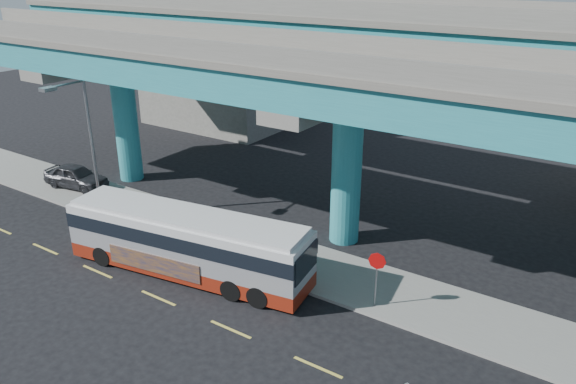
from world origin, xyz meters
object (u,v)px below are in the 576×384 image
Objects in this scene: parked_car at (76,176)px; street_lamp at (81,130)px; stop_sign at (377,268)px; transit_bus at (187,241)px.

parked_car is 0.58× the size of street_lamp.
stop_sign reaches higher than parked_car.
street_lamp reaches higher than stop_sign.
stop_sign is (21.44, -1.55, 1.05)m from parked_car.
street_lamp is 3.12× the size of stop_sign.
parked_car is (-13.04, 3.70, -0.79)m from transit_bus.
street_lamp is 17.33m from stop_sign.
transit_bus is 4.88× the size of stop_sign.
parked_car is 6.58m from street_lamp.
street_lamp is (4.44, -2.29, 4.29)m from parked_car.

